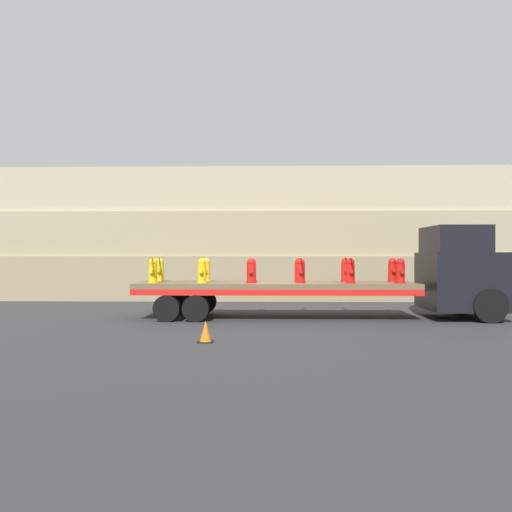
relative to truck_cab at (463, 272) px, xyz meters
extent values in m
plane|color=#2D2D30|center=(-6.48, 0.00, -1.58)|extent=(120.00, 120.00, 0.00)
cube|color=gray|center=(-6.48, 7.33, -0.52)|extent=(60.00, 3.00, 2.13)
cube|color=tan|center=(-6.48, 7.48, 1.61)|extent=(60.00, 3.00, 2.13)
cube|color=tan|center=(-6.48, 7.63, 3.73)|extent=(60.00, 3.00, 2.13)
cube|color=black|center=(-0.06, 0.00, -0.30)|extent=(2.52, 2.52, 1.96)
cube|color=black|center=(-0.31, 0.00, 1.14)|extent=(1.76, 2.31, 0.90)
cube|color=black|center=(0.64, 0.00, 0.10)|extent=(1.01, 2.21, 1.10)
cylinder|color=black|center=(0.38, -1.20, -1.03)|extent=(1.11, 0.28, 1.11)
cylinder|color=black|center=(0.38, 1.20, -1.03)|extent=(1.11, 0.28, 1.11)
cube|color=brown|center=(-6.48, 0.00, -0.44)|extent=(9.55, 2.44, 0.17)
cube|color=red|center=(-6.48, -1.18, -0.62)|extent=(9.55, 0.08, 0.20)
cube|color=red|center=(-6.48, 1.18, -0.62)|extent=(9.55, 0.08, 0.20)
cylinder|color=black|center=(-9.10, -1.12, -1.15)|extent=(0.87, 0.30, 0.87)
cylinder|color=black|center=(-9.10, 1.12, -1.15)|extent=(0.87, 0.30, 0.87)
cylinder|color=black|center=(-10.06, -1.12, -1.15)|extent=(0.87, 0.30, 0.87)
cylinder|color=black|center=(-10.06, 1.12, -1.15)|extent=(0.87, 0.30, 0.87)
cylinder|color=gold|center=(-10.65, -0.54, -0.34)|extent=(0.37, 0.37, 0.03)
cylinder|color=gold|center=(-10.65, -0.54, -0.03)|extent=(0.29, 0.29, 0.64)
sphere|color=gold|center=(-10.65, -0.54, 0.36)|extent=(0.28, 0.28, 0.28)
cylinder|color=gold|center=(-10.65, -0.74, 0.05)|extent=(0.13, 0.12, 0.13)
cylinder|color=gold|center=(-10.65, -0.33, 0.05)|extent=(0.13, 0.12, 0.13)
cylinder|color=gold|center=(-10.65, 0.54, -0.34)|extent=(0.37, 0.37, 0.03)
cylinder|color=gold|center=(-10.65, 0.54, -0.03)|extent=(0.29, 0.29, 0.64)
sphere|color=gold|center=(-10.65, 0.54, 0.36)|extent=(0.28, 0.28, 0.28)
cylinder|color=gold|center=(-10.65, 0.33, 0.05)|extent=(0.13, 0.12, 0.13)
cylinder|color=gold|center=(-10.65, 0.74, 0.05)|extent=(0.13, 0.12, 0.13)
cylinder|color=gold|center=(-8.98, -0.54, -0.34)|extent=(0.37, 0.37, 0.03)
cylinder|color=gold|center=(-8.98, -0.54, -0.03)|extent=(0.29, 0.29, 0.64)
sphere|color=gold|center=(-8.98, -0.54, 0.36)|extent=(0.28, 0.28, 0.28)
cylinder|color=gold|center=(-8.98, -0.74, 0.05)|extent=(0.13, 0.12, 0.13)
cylinder|color=gold|center=(-8.98, -0.33, 0.05)|extent=(0.13, 0.12, 0.13)
cylinder|color=gold|center=(-8.98, 0.54, -0.34)|extent=(0.37, 0.37, 0.03)
cylinder|color=gold|center=(-8.98, 0.54, -0.03)|extent=(0.29, 0.29, 0.64)
sphere|color=gold|center=(-8.98, 0.54, 0.36)|extent=(0.28, 0.28, 0.28)
cylinder|color=gold|center=(-8.98, 0.33, 0.05)|extent=(0.13, 0.12, 0.13)
cylinder|color=gold|center=(-8.98, 0.74, 0.05)|extent=(0.13, 0.12, 0.13)
cylinder|color=red|center=(-7.31, -0.54, -0.34)|extent=(0.37, 0.37, 0.03)
cylinder|color=red|center=(-7.31, -0.54, -0.03)|extent=(0.29, 0.29, 0.64)
sphere|color=red|center=(-7.31, -0.54, 0.36)|extent=(0.28, 0.28, 0.28)
cylinder|color=red|center=(-7.31, -0.74, 0.05)|extent=(0.13, 0.12, 0.13)
cylinder|color=red|center=(-7.31, -0.33, 0.05)|extent=(0.13, 0.12, 0.13)
cylinder|color=red|center=(-7.31, 0.54, -0.34)|extent=(0.37, 0.37, 0.03)
cylinder|color=red|center=(-7.31, 0.54, -0.03)|extent=(0.29, 0.29, 0.64)
sphere|color=red|center=(-7.31, 0.54, 0.36)|extent=(0.28, 0.28, 0.28)
cylinder|color=red|center=(-7.31, 0.33, 0.05)|extent=(0.13, 0.12, 0.13)
cylinder|color=red|center=(-7.31, 0.74, 0.05)|extent=(0.13, 0.12, 0.13)
cylinder|color=red|center=(-5.64, -0.54, -0.34)|extent=(0.37, 0.37, 0.03)
cylinder|color=red|center=(-5.64, -0.54, -0.03)|extent=(0.29, 0.29, 0.64)
sphere|color=red|center=(-5.64, -0.54, 0.36)|extent=(0.28, 0.28, 0.28)
cylinder|color=red|center=(-5.64, -0.74, 0.05)|extent=(0.13, 0.12, 0.13)
cylinder|color=red|center=(-5.64, -0.33, 0.05)|extent=(0.13, 0.12, 0.13)
cylinder|color=red|center=(-5.64, 0.54, -0.34)|extent=(0.37, 0.37, 0.03)
cylinder|color=red|center=(-5.64, 0.54, -0.03)|extent=(0.29, 0.29, 0.64)
sphere|color=red|center=(-5.64, 0.54, 0.36)|extent=(0.28, 0.28, 0.28)
cylinder|color=red|center=(-5.64, 0.33, 0.05)|extent=(0.13, 0.12, 0.13)
cylinder|color=red|center=(-5.64, 0.74, 0.05)|extent=(0.13, 0.12, 0.13)
cylinder|color=red|center=(-3.97, -0.54, -0.34)|extent=(0.37, 0.37, 0.03)
cylinder|color=red|center=(-3.97, -0.54, -0.03)|extent=(0.29, 0.29, 0.64)
sphere|color=red|center=(-3.97, -0.54, 0.36)|extent=(0.28, 0.28, 0.28)
cylinder|color=red|center=(-3.97, -0.74, 0.05)|extent=(0.13, 0.12, 0.13)
cylinder|color=red|center=(-3.97, -0.33, 0.05)|extent=(0.13, 0.12, 0.13)
cylinder|color=red|center=(-3.97, 0.54, -0.34)|extent=(0.37, 0.37, 0.03)
cylinder|color=red|center=(-3.97, 0.54, -0.03)|extent=(0.29, 0.29, 0.64)
sphere|color=red|center=(-3.97, 0.54, 0.36)|extent=(0.28, 0.28, 0.28)
cylinder|color=red|center=(-3.97, 0.33, 0.05)|extent=(0.13, 0.12, 0.13)
cylinder|color=red|center=(-3.97, 0.74, 0.05)|extent=(0.13, 0.12, 0.13)
cylinder|color=red|center=(-2.30, -0.54, -0.34)|extent=(0.37, 0.37, 0.03)
cylinder|color=red|center=(-2.30, -0.54, -0.03)|extent=(0.29, 0.29, 0.64)
sphere|color=red|center=(-2.30, -0.54, 0.36)|extent=(0.28, 0.28, 0.28)
cylinder|color=red|center=(-2.30, -0.74, 0.05)|extent=(0.13, 0.12, 0.13)
cylinder|color=red|center=(-2.30, -0.33, 0.05)|extent=(0.13, 0.12, 0.13)
cylinder|color=red|center=(-2.30, 0.54, -0.34)|extent=(0.37, 0.37, 0.03)
cylinder|color=red|center=(-2.30, 0.54, -0.03)|extent=(0.29, 0.29, 0.64)
sphere|color=red|center=(-2.30, 0.54, 0.36)|extent=(0.28, 0.28, 0.28)
cylinder|color=red|center=(-2.30, 0.33, 0.05)|extent=(0.13, 0.12, 0.13)
cylinder|color=red|center=(-2.30, 0.74, 0.05)|extent=(0.13, 0.12, 0.13)
cube|color=yellow|center=(-10.65, 0.00, 0.50)|extent=(0.05, 2.64, 0.01)
cube|color=yellow|center=(-5.64, 0.00, 0.50)|extent=(0.05, 2.64, 0.01)
cube|color=yellow|center=(-3.97, 0.00, 0.50)|extent=(0.05, 2.64, 0.01)
cube|color=black|center=(-8.29, -4.95, -1.57)|extent=(0.39, 0.39, 0.03)
cone|color=orange|center=(-8.29, -4.95, -1.30)|extent=(0.30, 0.30, 0.51)
camera|label=1|loc=(-6.72, -17.36, 0.60)|focal=35.00mm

